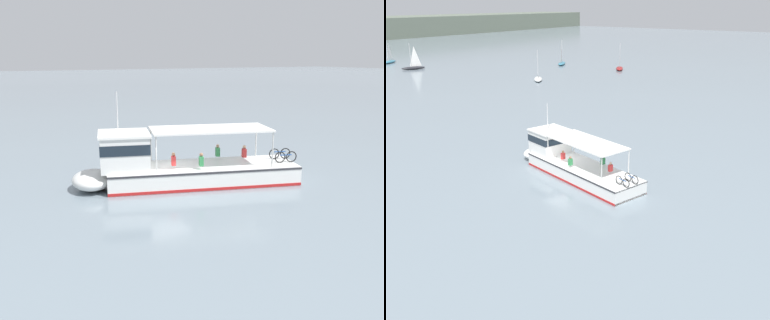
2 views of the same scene
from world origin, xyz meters
The scene contains 7 objects.
ground_plane centered at (0.00, 0.00, 0.00)m, with size 400.00×400.00×0.00m, color gray.
ferry_main centered at (0.22, -0.69, 1.02)m, with size 6.54×13.06×5.32m.
sailboat_near_port centered at (29.99, 60.91, 0.54)m, with size 4.96×3.23×5.40m.
sailboat_far_left centered at (53.85, 24.70, 0.54)m, with size 4.89×3.52×5.40m.
sailboat_off_bow centered at (53.33, 39.32, 0.54)m, with size 4.92×3.38×5.40m.
sailboat_far_right centered at (33.03, 74.07, 0.54)m, with size 4.94×3.31×5.40m.
sailboat_horizon_west centered at (33.83, 30.24, 0.54)m, with size 4.61×4.11×5.40m.
Camera 2 is at (-27.23, -20.25, 13.30)m, focal length 40.86 mm.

